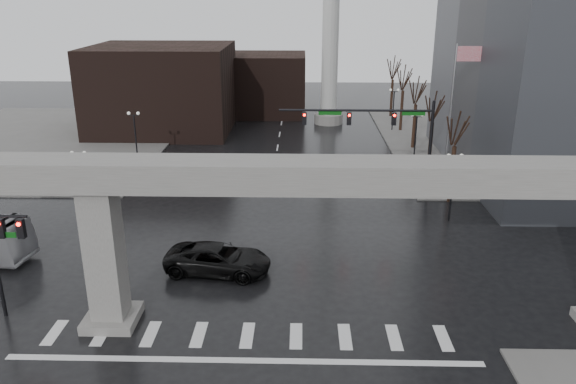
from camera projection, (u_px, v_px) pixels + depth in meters
name	position (u px, v px, depth m)	size (l,w,h in m)	color
ground	(249.00, 324.00, 28.55)	(160.00, 160.00, 0.00)	black
sidewalk_ne	(514.00, 144.00, 61.78)	(28.00, 36.00, 0.15)	slate
sidewalk_nw	(47.00, 141.00, 62.99)	(28.00, 36.00, 0.15)	slate
elevated_guideway	(273.00, 198.00, 26.19)	(48.00, 2.60, 8.70)	gray
building_far_left	(163.00, 89.00, 66.69)	(16.00, 14.00, 10.00)	black
building_far_mid	(268.00, 84.00, 76.15)	(10.00, 10.00, 8.00)	black
smokestack	(331.00, 14.00, 67.16)	(3.60, 3.60, 30.00)	beige
signal_mast_arm	(383.00, 128.00, 44.05)	(12.12, 0.43, 8.00)	black
signal_left_pole	(3.00, 245.00, 27.93)	(2.30, 0.30, 6.00)	black
flagpole_assembly	(455.00, 99.00, 46.34)	(2.06, 0.12, 12.00)	silver
lamp_right_0	(453.00, 176.00, 40.23)	(1.22, 0.32, 5.11)	black
lamp_right_1	(416.00, 130.00, 53.40)	(1.22, 0.32, 5.11)	black
lamp_right_2	(394.00, 102.00, 66.57)	(1.22, 0.32, 5.11)	black
lamp_left_0	(81.00, 173.00, 40.86)	(1.22, 0.32, 5.11)	black
lamp_left_1	(135.00, 128.00, 54.03)	(1.22, 0.32, 5.11)	black
lamp_left_2	(168.00, 101.00, 67.19)	(1.22, 0.32, 5.11)	black
tree_right_0	(453.00, 168.00, 44.22)	(1.09, 1.58, 7.50)	black
tree_right_1	(431.00, 142.00, 51.72)	(1.09, 1.61, 7.67)	black
tree_right_2	(415.00, 122.00, 59.22)	(1.10, 1.63, 7.85)	black
tree_right_3	(402.00, 107.00, 66.73)	(1.11, 1.66, 8.02)	black
tree_right_4	(392.00, 94.00, 74.23)	(1.12, 1.69, 8.19)	black
pickup_truck	(218.00, 259.00, 33.49)	(2.89, 6.27, 1.74)	black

